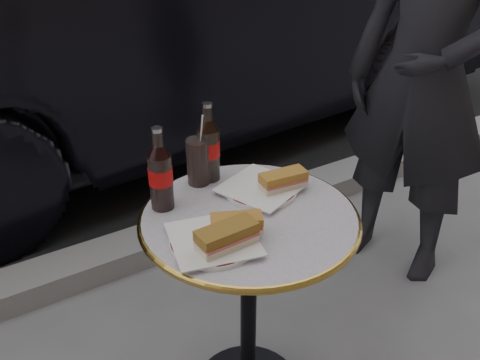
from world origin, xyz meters
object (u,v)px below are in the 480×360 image
plate_left (214,242)px  parked_car (176,16)px  plate_right (261,189)px  cola_glass (198,161)px  cola_bottle_left (160,169)px  pedestrian (424,79)px  cola_bottle_right (208,142)px  bistro_table (248,313)px

plate_left → parked_car: size_ratio=0.05×
plate_right → cola_glass: (-0.13, 0.14, 0.07)m
cola_bottle_left → pedestrian: (1.18, 0.12, 0.01)m
parked_car → pedestrian: size_ratio=2.75×
cola_bottle_left → pedestrian: pedestrian is taller
cola_bottle_left → cola_glass: size_ratio=1.69×
cola_glass → pedestrian: pedestrian is taller
plate_right → pedestrian: 0.92m
plate_left → plate_right: bearing=31.9°
cola_bottle_right → parked_car: 2.02m
cola_bottle_left → parked_car: 2.17m
bistro_table → parked_car: size_ratio=0.15×
cola_bottle_right → pedestrian: 0.99m
cola_bottle_left → cola_bottle_right: bearing=21.2°
bistro_table → parked_car: parked_car is taller
cola_bottle_right → parked_car: (0.79, 1.86, -0.08)m
cola_bottle_right → pedestrian: bearing=2.4°
cola_bottle_left → cola_glass: bearing=24.2°
plate_right → cola_glass: bearing=132.9°
bistro_table → pedestrian: size_ratio=0.42×
cola_bottle_left → pedestrian: 1.18m
plate_right → pedestrian: size_ratio=0.13×
pedestrian → parked_car: bearing=165.0°
bistro_table → cola_bottle_right: bearing=88.7°
plate_left → pedestrian: 1.20m
plate_right → cola_glass: 0.21m
plate_left → cola_bottle_left: bearing=98.9°
bistro_table → cola_bottle_left: 0.55m
cola_bottle_left → plate_right: bearing=-14.7°
cola_bottle_left → cola_glass: 0.17m
cola_glass → parked_car: 2.04m
cola_bottle_left → plate_left: bearing=-81.1°
plate_left → bistro_table: bearing=23.1°
cola_glass → plate_right: bearing=-47.1°
plate_left → pedestrian: pedestrian is taller
cola_bottle_right → cola_bottle_left: bearing=-158.8°
cola_glass → cola_bottle_right: bearing=8.4°
bistro_table → plate_right: 0.40m
plate_right → parked_car: size_ratio=0.05×
bistro_table → cola_bottle_left: cola_bottle_left is taller
cola_bottle_right → cola_glass: (-0.04, -0.01, -0.05)m
plate_left → cola_glass: size_ratio=1.55×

